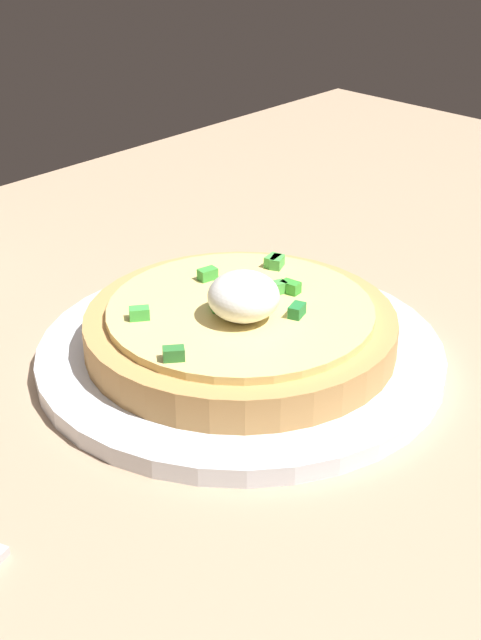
# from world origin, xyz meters

# --- Properties ---
(dining_table) EXTENTS (1.18, 0.67, 0.03)m
(dining_table) POSITION_xyz_m (0.00, 0.00, 0.02)
(dining_table) COLOR tan
(dining_table) RESTS_ON ground
(plate) EXTENTS (0.27, 0.27, 0.01)m
(plate) POSITION_xyz_m (-0.04, -0.08, 0.04)
(plate) COLOR white
(plate) RESTS_ON dining_table
(pizza) EXTENTS (0.21, 0.21, 0.06)m
(pizza) POSITION_xyz_m (-0.04, -0.08, 0.06)
(pizza) COLOR tan
(pizza) RESTS_ON plate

